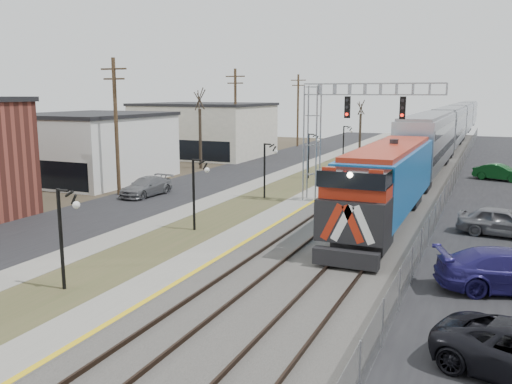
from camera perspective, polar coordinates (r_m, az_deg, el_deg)
The scene contains 19 objects.
street_west at distance 48.38m, azimuth -4.09°, elevation 1.47°, with size 7.00×120.00×0.04m, color black.
sidewalk at distance 46.47m, azimuth 0.83°, elevation 1.15°, with size 2.00×120.00×0.08m, color gray.
grass_median at distance 45.41m, azimuth 4.32°, elevation 0.89°, with size 4.00×120.00×0.06m, color #404625.
platform at distance 44.51m, azimuth 7.96°, elevation 0.74°, with size 2.00×120.00×0.24m, color gray.
ballast_bed at distance 43.45m, azimuth 14.32°, elevation 0.25°, with size 8.00×120.00×0.20m, color #595651.
platform_edge at distance 44.26m, azimuth 9.06°, elevation 0.82°, with size 0.24×120.00×0.01m, color gold.
track_near at distance 43.78m, azimuth 11.75°, elevation 0.67°, with size 1.58×120.00×0.15m.
track_far at distance 43.21m, azimuth 16.28°, elevation 0.34°, with size 1.58×120.00×0.15m.
train at distance 77.68m, azimuth 19.85°, elevation 6.43°, with size 3.00×108.65×5.33m.
signal_gantry at distance 36.59m, azimuth 8.53°, elevation 7.26°, with size 9.00×1.07×8.15m.
lampposts at distance 30.05m, azimuth -6.30°, elevation -0.26°, with size 0.14×62.14×4.00m.
utility_poles at distance 41.08m, azimuth -14.50°, elevation 6.56°, with size 0.28×80.28×10.00m.
fence at distance 42.88m, azimuth 19.89°, elevation 0.77°, with size 0.04×120.00×1.60m, color gray.
buildings_west at distance 44.97m, azimuth -21.56°, elevation 3.93°, with size 14.00×67.00×7.00m.
bare_trees at distance 52.02m, azimuth -3.26°, elevation 5.09°, with size 12.30×42.30×5.95m.
car_lot_d at distance 23.04m, azimuth 25.29°, elevation -7.58°, with size 2.27×5.59×1.62m, color navy.
car_lot_e at distance 31.48m, azimuth 24.54°, elevation -2.94°, with size 1.82×4.53×1.54m, color slate.
car_lot_f at distance 51.35m, azimuth 24.27°, elevation 1.86°, with size 1.48×4.25×1.40m, color #0D4218.
car_street_b at distance 40.67m, azimuth -11.49°, elevation 0.52°, with size 1.91×4.69×1.36m, color slate.
Camera 1 is at (10.80, -7.26, 7.55)m, focal length 38.00 mm.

